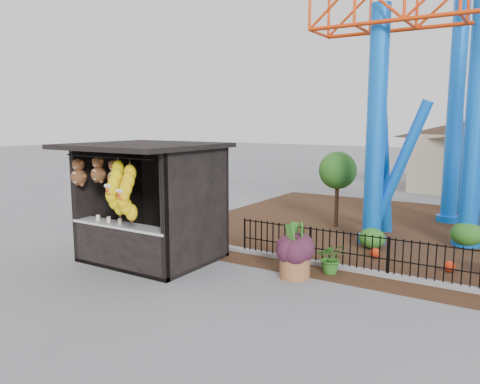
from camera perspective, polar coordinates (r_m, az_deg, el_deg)
The scene contains 7 objects.
ground at distance 10.32m, azimuth -2.58°, elevation -12.32°, with size 120.00×120.00×0.00m, color slate.
mulch_bed at distance 16.39m, azimuth 26.16°, elevation -5.23°, with size 18.00×12.00×0.02m, color #331E11.
curb at distance 11.59m, azimuth 23.41°, elevation -10.34°, with size 18.00×0.18×0.12m, color gray.
prize_booth at distance 12.46m, azimuth -11.58°, elevation -1.58°, with size 3.50×3.40×3.12m.
terracotta_planter at distance 11.32m, azimuth 6.68°, elevation -8.87°, with size 0.72×0.72×0.59m, color #9A5D38.
planter_foliage at distance 11.15m, azimuth 6.74°, elevation -5.85°, with size 0.70×0.70×0.64m, color #381626.
potted_plant at distance 11.71m, azimuth 11.10°, elevation -7.88°, with size 0.71×0.61×0.79m, color #2B5B1A.
Camera 1 is at (5.52, -7.90, 3.70)m, focal length 35.00 mm.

